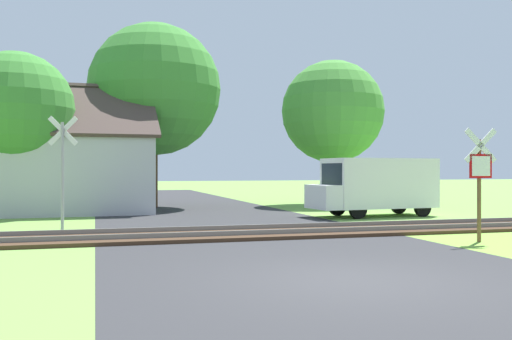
# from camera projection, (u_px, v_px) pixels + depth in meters

# --- Properties ---
(ground_plane) EXTENTS (160.00, 160.00, 0.00)m
(ground_plane) POSITION_uv_depth(u_px,v_px,m) (354.00, 281.00, 9.29)
(ground_plane) COLOR #6B9942
(road_asphalt) EXTENTS (8.13, 80.00, 0.01)m
(road_asphalt) POSITION_uv_depth(u_px,v_px,m) (309.00, 261.00, 11.22)
(road_asphalt) COLOR #2D2D30
(road_asphalt) RESTS_ON ground
(rail_track) EXTENTS (60.00, 2.60, 0.22)m
(rail_track) POSITION_uv_depth(u_px,v_px,m) (248.00, 233.00, 15.68)
(rail_track) COLOR #422D1E
(rail_track) RESTS_ON ground
(stop_sign_near) EXTENTS (0.88, 0.17, 2.85)m
(stop_sign_near) POSITION_uv_depth(u_px,v_px,m) (480.00, 175.00, 14.18)
(stop_sign_near) COLOR brown
(stop_sign_near) RESTS_ON ground
(crossing_sign_far) EXTENTS (0.86, 0.24, 3.39)m
(crossing_sign_far) POSITION_uv_depth(u_px,v_px,m) (62.00, 165.00, 16.67)
(crossing_sign_far) COLOR #9E9EA5
(crossing_sign_far) RESTS_ON ground
(house) EXTENTS (8.40, 6.86, 5.56)m
(house) POSITION_uv_depth(u_px,v_px,m) (55.00, 170.00, 24.39)
(house) COLOR #B7B7BC
(house) RESTS_ON ground
(tree_left) EXTENTS (4.46, 4.46, 6.42)m
(tree_left) POSITION_uv_depth(u_px,v_px,m) (16.00, 109.00, 22.23)
(tree_left) COLOR #513823
(tree_left) RESTS_ON ground
(tree_right) EXTENTS (5.24, 5.24, 7.42)m
(tree_right) POSITION_uv_depth(u_px,v_px,m) (333.00, 112.00, 29.28)
(tree_right) COLOR #513823
(tree_right) RESTS_ON ground
(tree_center) EXTENTS (6.27, 6.27, 8.76)m
(tree_center) POSITION_uv_depth(u_px,v_px,m) (155.00, 90.00, 27.11)
(tree_center) COLOR #513823
(tree_center) RESTS_ON ground
(mail_truck) EXTENTS (5.04, 2.27, 2.24)m
(mail_truck) POSITION_uv_depth(u_px,v_px,m) (376.00, 184.00, 22.06)
(mail_truck) COLOR white
(mail_truck) RESTS_ON ground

